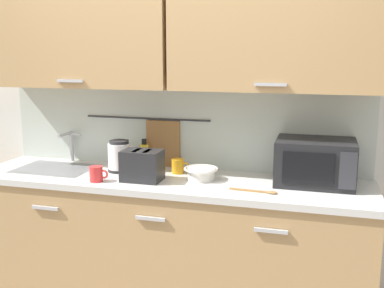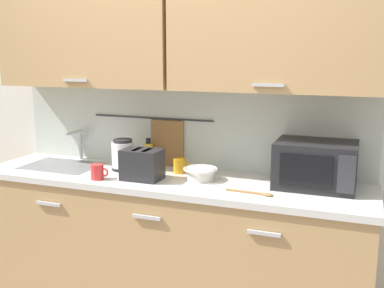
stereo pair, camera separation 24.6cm
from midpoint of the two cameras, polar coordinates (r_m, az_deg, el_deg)
name	(u,v)px [view 1 (the left image)]	position (r m, az deg, el deg)	size (l,w,h in m)	color
counter_unit	(167,243)	(3.09, -5.49, -12.14)	(2.53, 0.64, 0.90)	tan
back_wall_assembly	(178,76)	(3.05, -4.10, 8.31)	(3.70, 0.41, 2.50)	silver
sink_faucet	(70,142)	(3.46, -16.79, 0.20)	(0.09, 0.17, 0.22)	#B2B5BA
microwave	(315,162)	(2.82, 12.53, -2.21)	(0.46, 0.35, 0.27)	black
electric_kettle	(120,156)	(3.12, -11.09, -1.52)	(0.23, 0.16, 0.21)	black
dish_soap_bottle	(144,155)	(3.21, -8.10, -1.33)	(0.06, 0.06, 0.20)	yellow
mug_near_sink	(97,174)	(2.91, -14.08, -3.63)	(0.12, 0.08, 0.09)	red
mixing_bowl	(201,173)	(2.87, -1.34, -3.58)	(0.21, 0.21, 0.08)	silver
toaster	(142,165)	(2.87, -8.62, -2.64)	(0.26, 0.17, 0.19)	#232326
mug_by_kettle	(178,166)	(3.03, -4.05, -2.75)	(0.12, 0.08, 0.09)	orange
wooden_spoon	(259,191)	(2.63, 5.62, -5.86)	(0.28, 0.05, 0.01)	#9E7042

